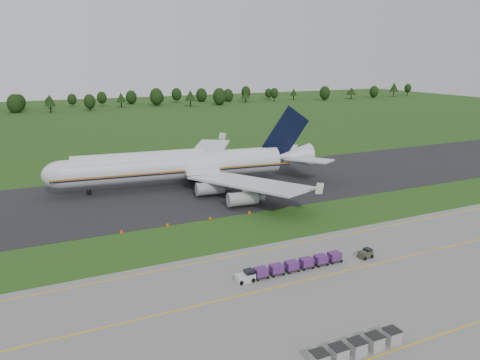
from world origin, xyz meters
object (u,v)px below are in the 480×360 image
baggage_train (290,266)px  utility_cart (365,254)px  uld_row (357,347)px  edge_markers (189,222)px  aircraft (181,165)px

baggage_train → utility_cart: size_ratio=7.79×
uld_row → edge_markers: size_ratio=0.43×
aircraft → utility_cart: size_ratio=29.56×
baggage_train → uld_row: (-3.88, -20.13, -0.01)m
edge_markers → uld_row: bearing=-86.8°
baggage_train → edge_markers: size_ratio=0.68×
aircraft → utility_cart: aircraft is taller
utility_cart → edge_markers: utility_cart is taller
utility_cart → edge_markers: size_ratio=0.09×
baggage_train → aircraft: bearing=89.2°
aircraft → baggage_train: bearing=-90.8°
utility_cart → aircraft: bearing=103.5°
aircraft → uld_row: 72.27m
aircraft → edge_markers: (-7.20, -25.70, -5.11)m
aircraft → baggage_train: (-0.73, -51.86, -4.48)m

